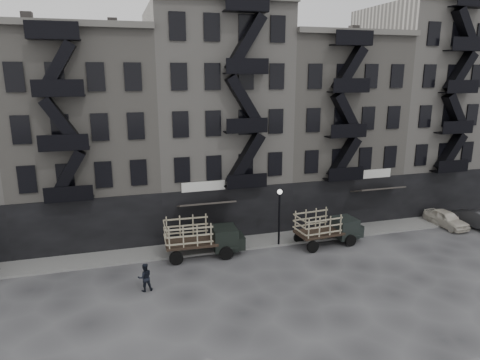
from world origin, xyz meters
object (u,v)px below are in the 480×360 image
object	(u,v)px
car_far	(476,218)
stake_truck_east	(328,225)
car_east	(446,219)
stake_truck_west	(202,235)
pedestrian_mid	(145,277)

from	to	relation	value
car_far	stake_truck_east	bearing A→B (deg)	-6.80
stake_truck_east	car_east	world-z (taller)	stake_truck_east
stake_truck_west	pedestrian_mid	world-z (taller)	stake_truck_west
stake_truck_west	car_east	bearing A→B (deg)	2.60
car_east	pedestrian_mid	bearing A→B (deg)	-173.96
stake_truck_east	pedestrian_mid	bearing A→B (deg)	-171.13
stake_truck_west	car_east	xyz separation A→B (m)	(20.33, 0.10, -0.86)
car_east	car_far	distance (m)	2.39
stake_truck_east	car_far	xyz separation A→B (m)	(13.37, -0.15, -0.70)
stake_truck_west	car_far	world-z (taller)	stake_truck_west
car_far	stake_truck_west	bearing A→B (deg)	-7.91
stake_truck_west	car_east	size ratio (longest dim) A/B	1.38
car_east	pedestrian_mid	distance (m)	24.76
pedestrian_mid	car_far	bearing A→B (deg)	179.76
stake_truck_west	stake_truck_east	size ratio (longest dim) A/B	1.05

